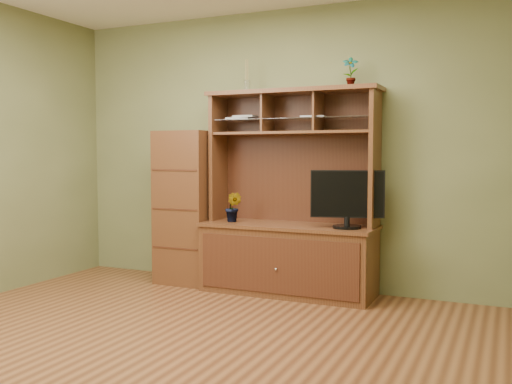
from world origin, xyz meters
The scene contains 8 objects.
room centered at (0.00, 0.00, 1.35)m, with size 4.54×4.04×2.74m.
media_hutch centered at (0.22, 1.73, 0.52)m, with size 1.66×0.61×1.90m.
monitor centered at (0.79, 1.65, 0.92)m, with size 0.63×0.25×0.51m.
orchid_plant centered at (-0.32, 1.65, 0.79)m, with size 0.16×0.13×0.29m, color #24551D.
top_plant centered at (0.76, 1.80, 2.04)m, with size 0.14×0.10×0.27m, color #346222.
reed_diffuser centered at (-0.25, 1.80, 2.02)m, with size 0.06×0.06×0.31m.
magazines centered at (-0.07, 1.81, 1.65)m, with size 1.01×0.21×0.04m.
side_cabinet centered at (-0.88, 1.73, 0.76)m, with size 0.55×0.50×1.53m.
Camera 1 is at (2.11, -3.22, 1.31)m, focal length 40.00 mm.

